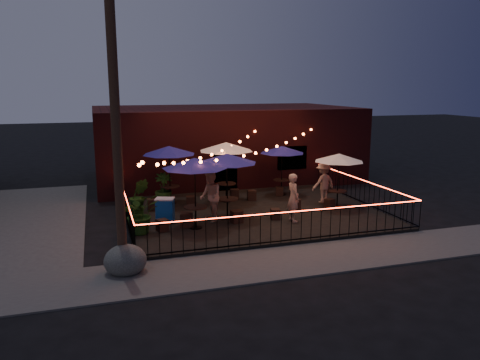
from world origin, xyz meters
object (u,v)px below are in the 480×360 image
object	(u,v)px
cafe_table_3	(226,147)
boulder	(125,261)
cafe_table_4	(339,158)
utility_pole	(116,131)
cafe_table_2	(227,159)
cooler	(165,210)
cafe_table_1	(169,151)
cafe_table_5	(282,150)
cafe_table_0	(195,164)

from	to	relation	value
cafe_table_3	boulder	xyz separation A→B (m)	(-4.80, -6.67, -2.15)
cafe_table_4	boulder	world-z (taller)	cafe_table_4
utility_pole	cafe_table_2	xyz separation A→B (m)	(4.17, 3.91, -1.54)
cafe_table_4	cooler	world-z (taller)	cafe_table_4
utility_pole	cafe_table_1	bearing A→B (deg)	70.51
cafe_table_4	boulder	xyz separation A→B (m)	(-9.00, -4.31, -1.83)
cafe_table_3	boulder	size ratio (longest dim) A/B	2.73
cafe_table_5	cooler	distance (m)	6.72
cafe_table_2	cafe_table_0	bearing A→B (deg)	-149.03
utility_pole	boulder	bearing A→B (deg)	-68.81
cafe_table_3	cooler	world-z (taller)	cafe_table_3
cafe_table_2	cafe_table_5	distance (m)	4.69
cafe_table_3	utility_pole	bearing A→B (deg)	-126.69
cafe_table_1	cafe_table_4	size ratio (longest dim) A/B	1.14
cafe_table_2	cafe_table_5	size ratio (longest dim) A/B	1.10
utility_pole	cafe_table_2	bearing A→B (deg)	43.18
cafe_table_0	cafe_table_1	distance (m)	3.82
cafe_table_3	cafe_table_4	size ratio (longest dim) A/B	1.23
cafe_table_5	cafe_table_4	bearing A→B (deg)	-64.23
cafe_table_2	boulder	world-z (taller)	cafe_table_2
cooler	boulder	bearing A→B (deg)	-92.00
cafe_table_2	cooler	world-z (taller)	cafe_table_2
cafe_table_3	cafe_table_0	bearing A→B (deg)	-121.45
cafe_table_0	cafe_table_5	distance (m)	6.33
utility_pole	cafe_table_5	distance (m)	10.54
utility_pole	cafe_table_0	world-z (taller)	utility_pole
cafe_table_4	cafe_table_3	bearing A→B (deg)	150.67
cafe_table_0	cafe_table_4	bearing A→B (deg)	9.99
cafe_table_1	cafe_table_5	distance (m)	5.26
cafe_table_0	cooler	distance (m)	2.37
utility_pole	cafe_table_2	distance (m)	5.92
cafe_table_3	cafe_table_4	xyz separation A→B (m)	(4.19, -2.36, -0.32)
cooler	boulder	xyz separation A→B (m)	(-1.75, -4.32, -0.21)
cafe_table_1	cafe_table_4	distance (m)	7.16
boulder	cafe_table_0	bearing A→B (deg)	50.01
cafe_table_2	cooler	distance (m)	3.01
cafe_table_3	cafe_table_4	world-z (taller)	cafe_table_3
cafe_table_0	cooler	size ratio (longest dim) A/B	3.22
cafe_table_1	cooler	world-z (taller)	cafe_table_1
cafe_table_2	cafe_table_3	bearing A→B (deg)	75.17
cafe_table_1	cooler	xyz separation A→B (m)	(-0.62, -2.69, -1.84)
cafe_table_3	boulder	bearing A→B (deg)	-125.78
cafe_table_2	cafe_table_5	world-z (taller)	cafe_table_2
cafe_table_2	boulder	distance (m)	6.13
cafe_table_1	cooler	size ratio (longest dim) A/B	2.84
cafe_table_0	cafe_table_2	xyz separation A→B (m)	(1.43, 0.86, -0.03)
cafe_table_0	boulder	bearing A→B (deg)	-129.99
cafe_table_3	cafe_table_1	bearing A→B (deg)	171.98
cafe_table_0	boulder	size ratio (longest dim) A/B	2.84
cafe_table_4	cafe_table_5	xyz separation A→B (m)	(-1.37, 2.84, 0.02)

